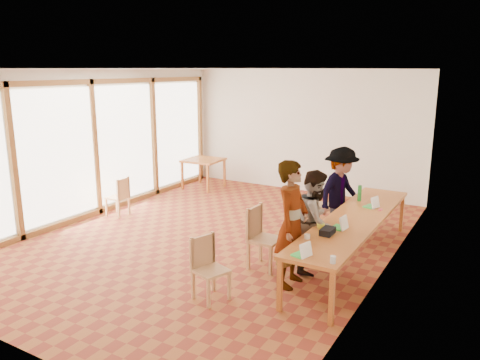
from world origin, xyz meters
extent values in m
plane|color=brown|center=(0.00, 0.00, 0.00)|extent=(8.00, 8.00, 0.00)
cube|color=white|center=(0.00, 4.00, 1.50)|extent=(6.00, 0.10, 3.00)
cube|color=white|center=(0.00, -4.00, 1.50)|extent=(6.00, 0.10, 3.00)
cube|color=white|center=(3.00, 0.00, 1.50)|extent=(0.10, 8.00, 3.00)
cube|color=white|center=(-2.96, 0.00, 1.50)|extent=(0.10, 8.00, 3.00)
cube|color=white|center=(0.00, 0.00, 3.02)|extent=(6.00, 8.00, 0.04)
cube|color=#C26D2B|center=(2.50, 0.13, 0.72)|extent=(0.80, 4.00, 0.05)
cube|color=#C26D2B|center=(2.16, -1.81, 0.35)|extent=(0.06, 0.06, 0.70)
cube|color=#C26D2B|center=(2.16, 2.07, 0.35)|extent=(0.06, 0.06, 0.70)
cube|color=#C26D2B|center=(2.84, -1.81, 0.35)|extent=(0.06, 0.06, 0.70)
cube|color=#C26D2B|center=(2.84, 2.07, 0.35)|extent=(0.06, 0.06, 0.70)
cube|color=#C26D2B|center=(-2.30, 2.96, 0.72)|extent=(0.90, 0.90, 0.05)
cube|color=#C26D2B|center=(-2.69, 2.57, 0.35)|extent=(0.05, 0.05, 0.70)
cube|color=#C26D2B|center=(-2.69, 3.35, 0.35)|extent=(0.05, 0.05, 0.70)
cube|color=#C26D2B|center=(-1.91, 2.57, 0.35)|extent=(0.05, 0.05, 0.70)
cube|color=#C26D2B|center=(-1.91, 3.35, 0.35)|extent=(0.05, 0.05, 0.70)
cube|color=tan|center=(1.24, -1.98, 0.41)|extent=(0.51, 0.51, 0.04)
cube|color=tan|center=(1.07, -1.92, 0.63)|extent=(0.17, 0.39, 0.42)
cube|color=tan|center=(1.39, -0.71, 0.46)|extent=(0.46, 0.46, 0.04)
cube|color=tan|center=(1.19, -0.71, 0.71)|extent=(0.05, 0.45, 0.47)
cube|color=tan|center=(1.39, 1.00, 0.43)|extent=(0.55, 0.55, 0.04)
cube|color=tan|center=(1.22, 0.92, 0.66)|extent=(0.21, 0.39, 0.44)
cube|color=tan|center=(1.54, 1.34, 0.49)|extent=(0.60, 0.60, 0.05)
cube|color=tan|center=(1.34, 1.28, 0.76)|extent=(0.19, 0.47, 0.50)
cube|color=tan|center=(-2.50, 0.10, 0.39)|extent=(0.41, 0.41, 0.04)
cube|color=tan|center=(-2.33, 0.11, 0.61)|extent=(0.06, 0.38, 0.40)
imported|color=gray|center=(1.96, -1.03, 0.90)|extent=(0.46, 0.67, 1.80)
imported|color=gray|center=(2.06, -0.39, 0.78)|extent=(0.69, 0.83, 1.55)
imported|color=gray|center=(1.91, 1.22, 0.83)|extent=(0.90, 1.20, 1.66)
cube|color=#3DDA54|center=(2.37, -1.67, 0.76)|extent=(0.21, 0.25, 0.02)
cube|color=white|center=(2.45, -1.69, 0.84)|extent=(0.11, 0.21, 0.18)
cube|color=#3DDA54|center=(2.44, -0.46, 0.76)|extent=(0.19, 0.25, 0.02)
cube|color=white|center=(2.52, -0.47, 0.85)|extent=(0.09, 0.22, 0.20)
cube|color=#3DDA54|center=(2.56, 0.85, 0.76)|extent=(0.22, 0.27, 0.02)
cube|color=white|center=(2.64, 0.83, 0.85)|extent=(0.12, 0.22, 0.19)
imported|color=yellow|center=(2.24, -0.63, 0.79)|extent=(0.13, 0.13, 0.09)
cylinder|color=#247F2C|center=(2.28, 1.12, 0.89)|extent=(0.07, 0.07, 0.28)
cylinder|color=silver|center=(2.80, -1.70, 0.80)|extent=(0.07, 0.07, 0.09)
cylinder|color=white|center=(2.21, -1.08, 0.78)|extent=(0.08, 0.08, 0.06)
cube|color=#EF455F|center=(2.74, 0.76, 0.76)|extent=(0.05, 0.10, 0.01)
cube|color=black|center=(2.40, -0.79, 0.80)|extent=(0.16, 0.26, 0.09)
camera|label=1|loc=(4.45, -6.72, 2.99)|focal=35.00mm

